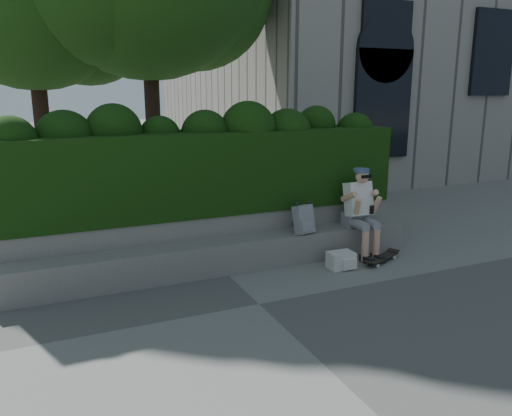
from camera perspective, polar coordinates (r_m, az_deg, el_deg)
name	(u,v)px	position (r m, az deg, el deg)	size (l,w,h in m)	color
ground	(259,304)	(6.19, 0.35, -10.92)	(80.00, 80.00, 0.00)	slate
bench_ledge	(223,256)	(7.19, -3.74, -5.51)	(6.00, 0.45, 0.45)	gray
planter_wall	(212,237)	(7.57, -5.00, -3.36)	(6.00, 0.50, 0.75)	gray
hedge	(206,171)	(7.56, -5.70, 4.19)	(6.00, 1.00, 1.20)	black
person	(360,209)	(7.88, 11.83, -0.08)	(0.40, 0.76, 1.38)	gray
skateboard	(382,258)	(7.83, 14.17, -5.56)	(0.73, 0.46, 0.08)	black
backpack_plaid	(304,219)	(7.47, 5.47, -1.30)	(0.29, 0.15, 0.42)	#A1A2A6
backpack_ground	(341,260)	(7.43, 9.68, -5.89)	(0.37, 0.26, 0.24)	silver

